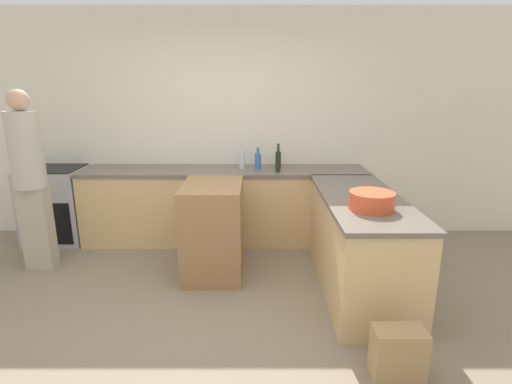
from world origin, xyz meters
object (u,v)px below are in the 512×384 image
object	(u,v)px
vinegar_bottle_clear	(241,158)
person_by_range	(29,175)
range_oven	(56,205)
mixing_bowl	(371,201)
wine_bottle_dark	(277,161)
hot_sauce_bottle	(277,160)
paper_bag	(397,354)
water_bottle_blue	(257,161)
island_table	(212,229)

from	to	relation	value
vinegar_bottle_clear	person_by_range	xyz separation A→B (m)	(-2.05, -0.82, -0.01)
range_oven	person_by_range	distance (m)	0.96
mixing_bowl	wine_bottle_dark	size ratio (longest dim) A/B	1.12
wine_bottle_dark	hot_sauce_bottle	bearing A→B (deg)	86.80
mixing_bowl	hot_sauce_bottle	xyz separation A→B (m)	(-0.66, 1.62, 0.02)
vinegar_bottle_clear	person_by_range	bearing A→B (deg)	-158.18
hot_sauce_bottle	paper_bag	world-z (taller)	hot_sauce_bottle
hot_sauce_bottle	person_by_range	world-z (taller)	person_by_range
wine_bottle_dark	paper_bag	world-z (taller)	wine_bottle_dark
water_bottle_blue	paper_bag	size ratio (longest dim) A/B	0.69
water_bottle_blue	wine_bottle_dark	bearing A→B (deg)	-31.22
mixing_bowl	water_bottle_blue	world-z (taller)	water_bottle_blue
wine_bottle_dark	vinegar_bottle_clear	bearing A→B (deg)	155.26
water_bottle_blue	wine_bottle_dark	size ratio (longest dim) A/B	0.79
vinegar_bottle_clear	person_by_range	size ratio (longest dim) A/B	0.17
wine_bottle_dark	paper_bag	distance (m)	2.49
mixing_bowl	hot_sauce_bottle	distance (m)	1.75
range_oven	wine_bottle_dark	xyz separation A→B (m)	(2.63, -0.14, 0.56)
vinegar_bottle_clear	hot_sauce_bottle	xyz separation A→B (m)	(0.43, 0.04, -0.03)
island_table	mixing_bowl	world-z (taller)	mixing_bowl
island_table	person_by_range	xyz separation A→B (m)	(-1.79, 0.10, 0.53)
person_by_range	wine_bottle_dark	bearing A→B (deg)	14.36
water_bottle_blue	wine_bottle_dark	world-z (taller)	wine_bottle_dark
wine_bottle_dark	paper_bag	size ratio (longest dim) A/B	0.88
range_oven	island_table	xyz separation A→B (m)	(1.96, -0.86, 0.01)
water_bottle_blue	person_by_range	world-z (taller)	person_by_range
range_oven	person_by_range	xyz separation A→B (m)	(0.17, -0.77, 0.55)
island_table	vinegar_bottle_clear	distance (m)	1.10
water_bottle_blue	vinegar_bottle_clear	bearing A→B (deg)	164.19
island_table	water_bottle_blue	size ratio (longest dim) A/B	3.64
range_oven	vinegar_bottle_clear	size ratio (longest dim) A/B	2.90
island_table	vinegar_bottle_clear	xyz separation A→B (m)	(0.26, 0.92, 0.54)
hot_sauce_bottle	wine_bottle_dark	size ratio (longest dim) A/B	0.75
mixing_bowl	hot_sauce_bottle	world-z (taller)	hot_sauce_bottle
mixing_bowl	water_bottle_blue	bearing A→B (deg)	120.40
water_bottle_blue	vinegar_bottle_clear	size ratio (longest dim) A/B	0.82
mixing_bowl	water_bottle_blue	size ratio (longest dim) A/B	1.42
mixing_bowl	hot_sauce_bottle	bearing A→B (deg)	112.13
mixing_bowl	hot_sauce_bottle	size ratio (longest dim) A/B	1.50
mixing_bowl	vinegar_bottle_clear	world-z (taller)	vinegar_bottle_clear
water_bottle_blue	hot_sauce_bottle	xyz separation A→B (m)	(0.24, 0.09, -0.01)
wine_bottle_dark	person_by_range	xyz separation A→B (m)	(-2.46, -0.63, -0.02)
island_table	mixing_bowl	size ratio (longest dim) A/B	2.57
hot_sauce_bottle	vinegar_bottle_clear	bearing A→B (deg)	-175.30
range_oven	person_by_range	size ratio (longest dim) A/B	0.50
island_table	hot_sauce_bottle	size ratio (longest dim) A/B	3.85
island_table	person_by_range	bearing A→B (deg)	176.85
water_bottle_blue	person_by_range	size ratio (longest dim) A/B	0.14
range_oven	vinegar_bottle_clear	bearing A→B (deg)	1.42
paper_bag	hot_sauce_bottle	bearing A→B (deg)	104.60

